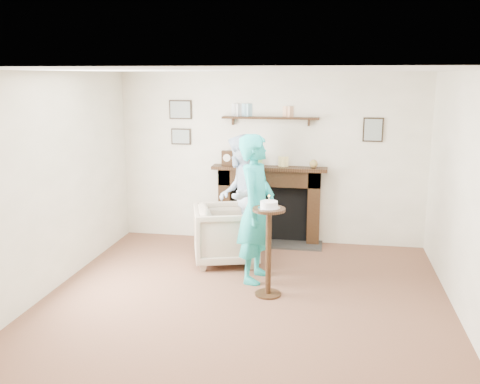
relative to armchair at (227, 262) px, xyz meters
name	(u,v)px	position (x,y,z in m)	size (l,w,h in m)	color
ground	(241,309)	(0.45, -1.43, 0.00)	(5.00, 5.00, 0.00)	brown
room_shell	(252,150)	(0.44, -0.74, 1.62)	(4.54, 5.02, 2.52)	beige
armchair	(227,262)	(0.00, 0.00, 0.00)	(0.82, 0.84, 0.77)	tan
man	(240,251)	(0.10, 0.45, 0.00)	(0.81, 0.63, 1.66)	silver
woman	(256,279)	(0.48, -0.55, 0.00)	(0.65, 0.43, 1.78)	teal
pedestal_table	(269,234)	(0.68, -1.01, 0.72)	(0.37, 0.37, 1.17)	black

